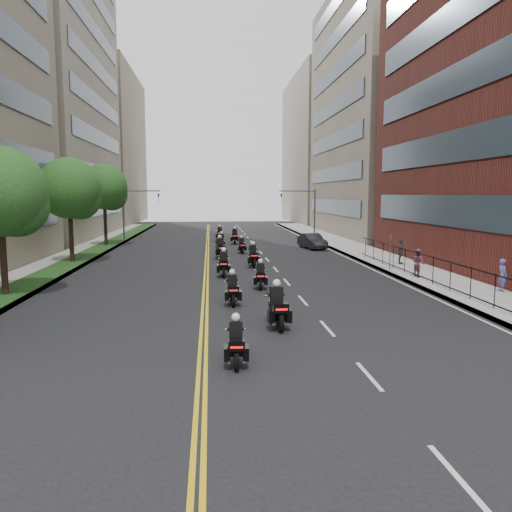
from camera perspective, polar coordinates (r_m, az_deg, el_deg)
The scene contains 27 objects.
ground at distance 14.04m, azimuth -0.12°, elevation -14.00°, with size 160.00×160.00×0.00m, color black.
sidewalk_right at distance 40.57m, azimuth 13.72°, elevation -0.16°, with size 4.00×90.00×0.15m, color gray.
sidewalk_left at distance 39.87m, azimuth -20.98°, elevation -0.55°, with size 4.00×90.00×0.15m, color gray.
grass_strip at distance 39.65m, azimuth -19.87°, elevation -0.41°, with size 2.00×90.00×0.04m, color black.
building_right_tan at distance 65.87m, azimuth 15.49°, elevation 15.53°, with size 15.11×28.00×30.00m.
building_right_far at distance 94.16m, azimuth 8.88°, elevation 11.85°, with size 15.00×28.00×26.00m, color gray.
building_left_mid at distance 65.59m, azimuth -24.81°, elevation 16.95°, with size 16.11×28.00×34.00m.
building_left_far at distance 93.73m, azimuth -18.48°, elevation 11.60°, with size 16.00×28.00×26.00m, color #7E725C.
iron_fence at distance 28.15m, azimuth 20.43°, elevation -1.83°, with size 0.05×28.00×1.50m.
street_trees at distance 33.15m, azimuth -22.76°, elevation 6.68°, with size 4.40×38.40×7.98m.
traffic_signal_right at distance 56.09m, azimuth 5.77°, elevation 5.67°, with size 4.09×0.20×5.60m.
traffic_signal_left at distance 55.69m, azimuth -13.97°, elevation 5.49°, with size 4.09×0.20×5.60m.
motorcycle_0 at distance 15.13m, azimuth -2.31°, elevation -10.01°, with size 0.48×2.06×1.52m.
motorcycle_1 at distance 19.13m, azimuth 2.43°, elevation -5.99°, with size 0.58×2.47×1.83m.
motorcycle_2 at distance 23.08m, azimuth -2.71°, elevation -3.94°, with size 0.50×2.19×1.61m.
motorcycle_3 at distance 26.92m, azimuth 0.52°, elevation -2.37°, with size 0.59×2.15×1.59m.
motorcycle_4 at distance 30.89m, azimuth -3.70°, elevation -1.02°, with size 0.57×2.41×1.78m.
motorcycle_5 at distance 34.83m, azimuth -0.34°, elevation -0.07°, with size 0.56×2.42×1.79m.
motorcycle_6 at distance 39.42m, azimuth -4.14°, elevation 0.79°, with size 0.74×2.52×1.86m.
motorcycle_7 at distance 42.90m, azimuth -1.65°, elevation 1.14°, with size 0.50×2.07×1.52m.
motorcycle_8 at distance 47.25m, azimuth -3.97°, elevation 1.69°, with size 0.56×2.11×1.56m.
motorcycle_9 at distance 51.01m, azimuth -2.44°, elevation 2.20°, with size 0.61×2.43×1.79m.
motorcycle_10 at distance 55.33m, azimuth -4.19°, elevation 2.52°, with size 0.58×2.28×1.68m.
parked_sedan at distance 46.69m, azimuth 6.44°, elevation 1.71°, with size 1.49×4.28×1.41m, color black.
pedestrian_a at distance 28.06m, azimuth 26.35°, elevation -1.98°, with size 0.61×0.40×1.67m, color #4E5090.
pedestrian_b at distance 31.31m, azimuth 18.06°, elevation -0.72°, with size 0.81×0.63×1.68m, color #844851.
pedestrian_c at distance 36.50m, azimuth 16.18°, elevation 0.47°, with size 1.02×0.43×1.75m, color #3B3A41.
Camera 1 is at (-1.17, -13.04, 5.05)m, focal length 35.00 mm.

